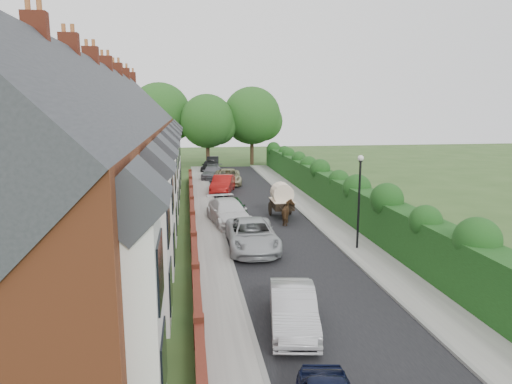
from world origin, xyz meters
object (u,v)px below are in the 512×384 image
car_white (228,212)px  car_grey (212,172)px  car_silver_a (293,309)px  car_black (209,165)px  lamppost (359,190)px  car_silver_b (252,235)px  car_beige (228,177)px  horse (288,213)px  horse_cart (282,198)px  car_red (223,184)px  car_green (233,207)px

car_white → car_grey: 19.60m
car_silver_a → car_black: car_silver_a is taller
car_silver_a → lamppost: bearing=65.2°
car_silver_b → car_white: size_ratio=1.04×
car_silver_a → car_beige: (0.44, 30.58, 0.03)m
car_beige → horse: size_ratio=2.93×
car_silver_a → horse_cart: 16.43m
car_red → car_green: bearing=-76.9°
car_silver_b → car_grey: bearing=93.2°
car_silver_b → horse: bearing=59.3°
car_black → horse_cart: 24.53m
car_green → horse: size_ratio=2.17×
car_silver_a → car_green: 16.81m
car_white → car_grey: size_ratio=1.14×
car_green → car_grey: car_grey is taller
car_grey → horse_cart: horse_cart is taller
horse → car_beige: bearing=-67.2°
car_beige → car_black: 9.88m
lamppost → horse: 6.92m
car_grey → horse_cart: bearing=-68.2°
car_green → car_black: bearing=86.4°
car_red → car_beige: 4.67m
lamppost → car_beige: 23.08m
car_silver_a → car_grey: size_ratio=0.91×
lamppost → car_grey: bearing=103.7°
car_silver_a → car_black: (-0.93, 40.36, -0.02)m
car_grey → horse: 20.63m
car_red → car_silver_b: bearing=-75.8°
car_grey → car_silver_a: bearing=-78.6°
car_red → horse: (3.38, -11.86, -0.01)m
car_red → car_beige: (0.87, 4.58, -0.04)m
car_silver_b → car_black: 31.17m
car_silver_a → car_silver_b: bearing=99.8°
car_black → horse_cart: size_ratio=1.22×
car_green → car_grey: size_ratio=0.83×
car_silver_b → car_green: (-0.31, 7.60, -0.11)m
car_red → horse_cart: 10.43m
horse → car_grey: bearing=-65.0°
car_white → car_silver_a: bearing=-94.7°
car_silver_b → car_white: bearing=99.4°
car_white → car_red: bearing=79.2°
car_beige → horse: 16.64m
car_silver_a → car_silver_b: car_silver_b is taller
horse_cart → car_beige: bearing=99.9°
car_white → car_beige: (1.37, 15.78, -0.04)m
car_beige → car_grey: bearing=113.3°
horse_cart → car_silver_b: bearing=-114.0°
car_silver_b → car_red: car_red is taller
lamppost → car_white: lamppost is taller
car_red → horse: size_ratio=2.61×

